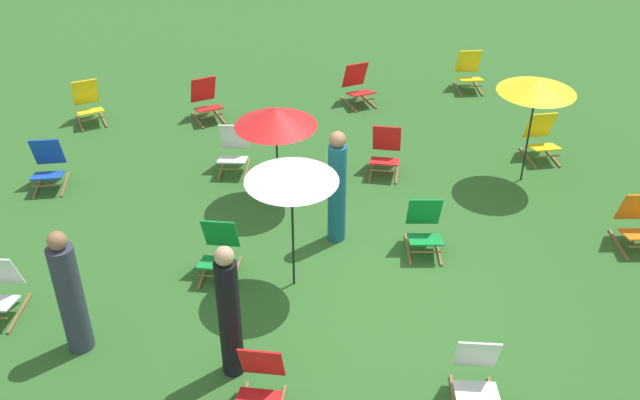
{
  "coord_description": "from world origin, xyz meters",
  "views": [
    {
      "loc": [
        -1.32,
        -7.84,
        6.37
      ],
      "look_at": [
        0.0,
        1.2,
        0.5
      ],
      "focal_mm": 40.85,
      "sensor_mm": 36.0,
      "label": 1
    }
  ],
  "objects_px": {
    "deckchair_2": "(476,376)",
    "umbrella_2": "(537,85)",
    "deckchair_13": "(386,152)",
    "umbrella_1": "(276,117)",
    "deckchair_10": "(206,101)",
    "umbrella_0": "(291,173)",
    "deckchair_12": "(88,104)",
    "deckchair_11": "(358,86)",
    "person_2": "(337,188)",
    "deckchair_0": "(637,223)",
    "deckchair_3": "(424,228)",
    "deckchair_14": "(542,138)",
    "deckchair_4": "(260,384)",
    "deckchair_9": "(233,150)",
    "deckchair_5": "(219,251)",
    "person_0": "(229,314)",
    "deckchair_1": "(48,166)",
    "person_1": "(70,295)",
    "deckchair_8": "(469,72)"
  },
  "relations": [
    {
      "from": "deckchair_2",
      "to": "umbrella_2",
      "type": "relative_size",
      "value": 0.46
    },
    {
      "from": "deckchair_13",
      "to": "umbrella_1",
      "type": "xyz_separation_m",
      "value": [
        -1.9,
        -0.65,
        1.12
      ]
    },
    {
      "from": "deckchair_10",
      "to": "umbrella_0",
      "type": "relative_size",
      "value": 0.46
    },
    {
      "from": "deckchair_2",
      "to": "umbrella_2",
      "type": "bearing_deg",
      "value": 75.2
    },
    {
      "from": "deckchair_13",
      "to": "umbrella_2",
      "type": "distance_m",
      "value": 2.68
    },
    {
      "from": "umbrella_1",
      "to": "deckchair_12",
      "type": "bearing_deg",
      "value": 134.94
    },
    {
      "from": "deckchair_11",
      "to": "person_2",
      "type": "relative_size",
      "value": 0.48
    },
    {
      "from": "person_2",
      "to": "deckchair_0",
      "type": "bearing_deg",
      "value": -70.05
    },
    {
      "from": "deckchair_11",
      "to": "deckchair_3",
      "type": "bearing_deg",
      "value": -104.4
    },
    {
      "from": "umbrella_0",
      "to": "deckchair_12",
      "type": "bearing_deg",
      "value": 121.23
    },
    {
      "from": "deckchair_3",
      "to": "deckchair_14",
      "type": "bearing_deg",
      "value": 49.11
    },
    {
      "from": "deckchair_4",
      "to": "person_2",
      "type": "distance_m",
      "value": 3.42
    },
    {
      "from": "deckchair_2",
      "to": "deckchair_14",
      "type": "bearing_deg",
      "value": 73.23
    },
    {
      "from": "deckchair_4",
      "to": "deckchair_9",
      "type": "xyz_separation_m",
      "value": [
        -0.05,
        5.37,
        0.0
      ]
    },
    {
      "from": "deckchair_5",
      "to": "deckchair_12",
      "type": "bearing_deg",
      "value": 129.3
    },
    {
      "from": "deckchair_5",
      "to": "person_2",
      "type": "distance_m",
      "value": 1.9
    },
    {
      "from": "umbrella_2",
      "to": "person_0",
      "type": "distance_m",
      "value": 6.28
    },
    {
      "from": "deckchair_3",
      "to": "deckchair_12",
      "type": "height_order",
      "value": "same"
    },
    {
      "from": "deckchair_1",
      "to": "deckchair_12",
      "type": "relative_size",
      "value": 0.96
    },
    {
      "from": "deckchair_3",
      "to": "person_1",
      "type": "height_order",
      "value": "person_1"
    },
    {
      "from": "deckchair_10",
      "to": "deckchair_11",
      "type": "xyz_separation_m",
      "value": [
        3.05,
        0.28,
        0.0
      ]
    },
    {
      "from": "deckchair_8",
      "to": "umbrella_0",
      "type": "xyz_separation_m",
      "value": [
        -4.4,
        -5.95,
        1.39
      ]
    },
    {
      "from": "umbrella_1",
      "to": "umbrella_2",
      "type": "distance_m",
      "value": 4.13
    },
    {
      "from": "deckchair_2",
      "to": "deckchair_10",
      "type": "bearing_deg",
      "value": 123.11
    },
    {
      "from": "deckchair_9",
      "to": "deckchair_14",
      "type": "bearing_deg",
      "value": 7.06
    },
    {
      "from": "deckchair_11",
      "to": "deckchair_12",
      "type": "distance_m",
      "value": 5.3
    },
    {
      "from": "deckchair_12",
      "to": "umbrella_2",
      "type": "xyz_separation_m",
      "value": [
        7.47,
        -3.33,
        1.36
      ]
    },
    {
      "from": "deckchair_8",
      "to": "deckchair_12",
      "type": "distance_m",
      "value": 7.77
    },
    {
      "from": "deckchair_2",
      "to": "person_1",
      "type": "xyz_separation_m",
      "value": [
        -4.5,
        1.52,
        0.44
      ]
    },
    {
      "from": "umbrella_1",
      "to": "person_0",
      "type": "height_order",
      "value": "person_0"
    },
    {
      "from": "deckchair_4",
      "to": "umbrella_0",
      "type": "distance_m",
      "value": 2.6
    },
    {
      "from": "deckchair_4",
      "to": "deckchair_13",
      "type": "bearing_deg",
      "value": 78.49
    },
    {
      "from": "umbrella_1",
      "to": "umbrella_2",
      "type": "bearing_deg",
      "value": 0.32
    },
    {
      "from": "deckchair_10",
      "to": "person_1",
      "type": "bearing_deg",
      "value": -121.61
    },
    {
      "from": "deckchair_5",
      "to": "person_2",
      "type": "height_order",
      "value": "person_2"
    },
    {
      "from": "deckchair_9",
      "to": "deckchair_13",
      "type": "xyz_separation_m",
      "value": [
        2.56,
        -0.43,
        0.0
      ]
    },
    {
      "from": "deckchair_0",
      "to": "deckchair_2",
      "type": "xyz_separation_m",
      "value": [
        -3.29,
        -2.55,
        0.0
      ]
    },
    {
      "from": "deckchair_3",
      "to": "deckchair_14",
      "type": "xyz_separation_m",
      "value": [
        2.77,
        2.38,
        0.0
      ]
    },
    {
      "from": "deckchair_0",
      "to": "umbrella_2",
      "type": "xyz_separation_m",
      "value": [
        -0.94,
        1.98,
        1.36
      ]
    },
    {
      "from": "umbrella_1",
      "to": "deckchair_5",
      "type": "bearing_deg",
      "value": -119.2
    },
    {
      "from": "deckchair_10",
      "to": "umbrella_1",
      "type": "relative_size",
      "value": 0.53
    },
    {
      "from": "deckchair_1",
      "to": "umbrella_1",
      "type": "xyz_separation_m",
      "value": [
        3.71,
        -1.0,
        1.12
      ]
    },
    {
      "from": "deckchair_13",
      "to": "umbrella_0",
      "type": "relative_size",
      "value": 0.46
    },
    {
      "from": "deckchair_2",
      "to": "deckchair_3",
      "type": "distance_m",
      "value": 2.88
    },
    {
      "from": "deckchair_0",
      "to": "deckchair_10",
      "type": "relative_size",
      "value": 0.96
    },
    {
      "from": "deckchair_9",
      "to": "person_0",
      "type": "relative_size",
      "value": 0.46
    },
    {
      "from": "person_0",
      "to": "deckchair_12",
      "type": "bearing_deg",
      "value": -128.44
    },
    {
      "from": "deckchair_10",
      "to": "person_1",
      "type": "relative_size",
      "value": 0.51
    },
    {
      "from": "deckchair_8",
      "to": "deckchair_12",
      "type": "relative_size",
      "value": 0.96
    },
    {
      "from": "deckchair_8",
      "to": "deckchair_11",
      "type": "bearing_deg",
      "value": -167.54
    }
  ]
}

